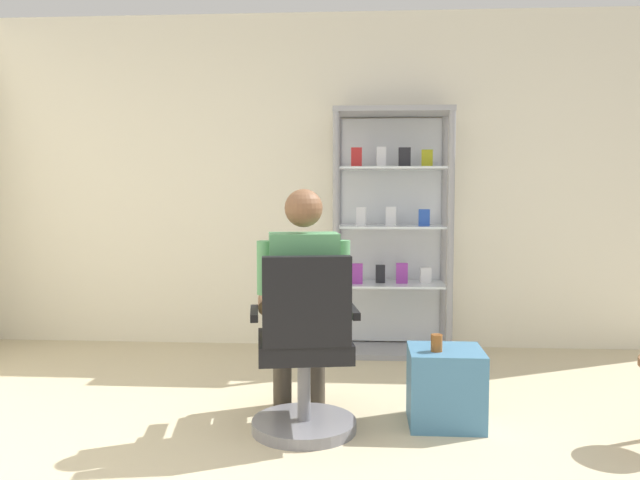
% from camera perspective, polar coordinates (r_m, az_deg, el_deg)
% --- Properties ---
extents(back_wall, '(6.00, 0.10, 2.70)m').
position_cam_1_polar(back_wall, '(5.30, 1.92, 5.19)').
color(back_wall, silver).
rests_on(back_wall, ground).
extents(display_cabinet_main, '(0.90, 0.45, 1.90)m').
position_cam_1_polar(display_cabinet_main, '(5.08, 6.33, 0.81)').
color(display_cabinet_main, gray).
rests_on(display_cabinet_main, ground).
extents(office_chair, '(0.60, 0.56, 0.96)m').
position_cam_1_polar(office_chair, '(3.41, -1.37, -10.66)').
color(office_chair, slate).
rests_on(office_chair, ground).
extents(seated_shopkeeper, '(0.53, 0.60, 1.29)m').
position_cam_1_polar(seated_shopkeeper, '(3.51, -1.57, -4.93)').
color(seated_shopkeeper, '#3F382D').
rests_on(seated_shopkeeper, ground).
extents(storage_crate, '(0.40, 0.37, 0.42)m').
position_cam_1_polar(storage_crate, '(3.68, 11.04, -12.62)').
color(storage_crate, teal).
rests_on(storage_crate, ground).
extents(tea_glass, '(0.06, 0.06, 0.09)m').
position_cam_1_polar(tea_glass, '(3.55, 10.28, -8.95)').
color(tea_glass, brown).
rests_on(tea_glass, storage_crate).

